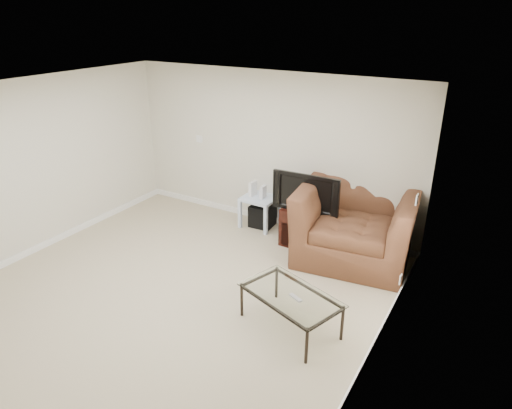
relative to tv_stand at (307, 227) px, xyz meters
The scene contains 18 objects.
floor 2.26m from the tv_stand, 113.70° to the right, with size 5.00×5.00×0.00m, color tan.
ceiling 3.14m from the tv_stand, 113.70° to the right, with size 5.00×5.00×0.00m, color white.
wall_back 1.38m from the tv_stand, 153.43° to the left, with size 5.00×0.02×2.50m, color silver.
wall_left 4.08m from the tv_stand, 148.91° to the right, with size 0.02×5.00×2.50m, color silver.
wall_right 2.77m from the tv_stand, 52.03° to the right, with size 0.02×5.00×2.50m, color silver.
plate_back 2.53m from the tv_stand, 169.22° to the left, with size 0.12×0.02×0.12m, color white.
plate_right_switch 1.91m from the tv_stand, 15.82° to the right, with size 0.02×0.09×0.13m, color white.
plate_right_outlet 1.76m from the tv_stand, 25.28° to the right, with size 0.02×0.08×0.12m, color white.
tv_stand is the anchor object (origin of this frame).
dvd_player 0.20m from the tv_stand, 91.18° to the right, with size 0.40×0.28×0.06m, color black.
television 0.59m from the tv_stand, 91.18° to the right, with size 0.95×0.19×0.59m, color black.
side_table 0.98m from the tv_stand, 166.39° to the left, with size 0.54×0.54×0.52m, color #CBE5F6, non-canonical shape.
subwoofer 0.96m from the tv_stand, 164.68° to the left, with size 0.36×0.36×0.36m, color black.
game_console 1.15m from the tv_stand, 169.01° to the left, with size 0.05×0.17×0.24m, color white.
game_case 0.96m from the tv_stand, 166.80° to the left, with size 0.05×0.15×0.21m, color silver.
recliner 0.85m from the tv_stand, ahead, with size 1.62×1.05×1.41m, color #4E301E.
coffee_table 2.01m from the tv_stand, 70.92° to the right, with size 1.12×0.63×0.44m, color black, non-canonical shape.
remote 2.08m from the tv_stand, 69.20° to the right, with size 0.18×0.05×0.02m, color #B2B2B7.
Camera 1 is at (3.36, -3.69, 3.34)m, focal length 32.00 mm.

